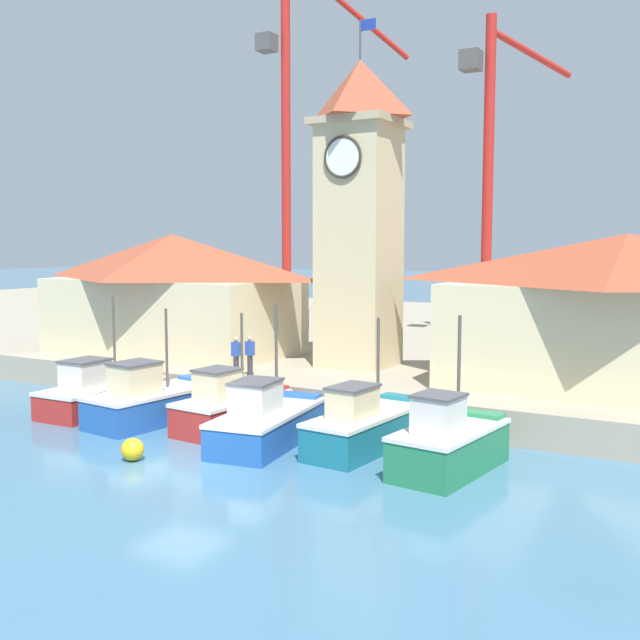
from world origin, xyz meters
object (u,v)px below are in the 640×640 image
Objects in this scene: dock_worker_near_tower at (236,356)px; dock_worker_along_quay at (250,355)px; fishing_boat_left_outer at (153,401)px; clock_tower at (359,206)px; fishing_boat_far_left at (102,393)px; fishing_boat_mid_right at (449,444)px; fishing_boat_mid_left at (267,422)px; port_crane_far at (291,194)px; fishing_boat_center at (366,425)px; fishing_boat_left_inner at (231,408)px; warehouse_right at (625,311)px; port_crane_near at (488,221)px; warehouse_left at (173,292)px; mooring_buoy at (133,449)px.

dock_worker_along_quay is at bearing 50.84° from dock_worker_near_tower.
clock_tower is at bearing 64.28° from fishing_boat_left_outer.
fishing_boat_far_left is 14.39m from fishing_boat_mid_right.
fishing_boat_mid_left is 0.37× the size of clock_tower.
clock_tower is 14.05m from port_crane_far.
fishing_boat_mid_left is 1.02× the size of fishing_boat_center.
warehouse_right is at bearing 34.39° from fishing_boat_left_inner.
fishing_boat_far_left reaches higher than fishing_boat_left_inner.
port_crane_near is (9.59, 18.39, 6.96)m from fishing_boat_far_left.
fishing_boat_mid_right is 19.11m from warehouse_left.
port_crane_far reaches higher than fishing_boat_far_left.
warehouse_right is 14.72m from dock_worker_near_tower.
port_crane_far is 18.04m from dock_worker_near_tower.
fishing_boat_left_inner is 10.89m from clock_tower.
warehouse_right is (20.39, 0.78, -0.06)m from warehouse_left.
dock_worker_along_quay is at bearing 39.75° from fishing_boat_far_left.
clock_tower is 21.17× the size of mooring_buoy.
fishing_boat_left_outer is 0.37× the size of clock_tower.
fishing_boat_left_outer reaches higher than mooring_buoy.
fishing_boat_center is (3.01, 1.13, 0.00)m from fishing_boat_mid_left.
fishing_boat_mid_right is 0.35× the size of warehouse_right.
port_crane_far is 17.81m from dock_worker_along_quay.
dock_worker_along_quay is at bearing -120.56° from clock_tower.
clock_tower is (-4.22, 7.95, 7.30)m from fishing_boat_center.
fishing_boat_mid_left is 11.71m from clock_tower.
fishing_boat_left_outer is 0.45× the size of warehouse_left.
warehouse_left is at bearing 125.59° from fishing_boat_left_outer.
warehouse_right is 23.38m from port_crane_far.
fishing_boat_mid_right is (6.10, 0.08, 0.07)m from fishing_boat_mid_left.
fishing_boat_center is 11.59m from clock_tower.
fishing_boat_far_left is at bearing -155.49° from warehouse_right.
fishing_boat_mid_right is at bearing -24.52° from dock_worker_along_quay.
clock_tower is (-7.31, 8.99, 7.23)m from fishing_boat_mid_right.
fishing_boat_center is 7.73× the size of mooring_buoy.
dock_worker_near_tower and dock_worker_along_quay have the same top height.
dock_worker_along_quay is at bearing -27.52° from warehouse_left.
fishing_boat_mid_left is at bearing -37.32° from warehouse_left.
warehouse_right is 7.80× the size of dock_worker_near_tower.
port_crane_far reaches higher than dock_worker_near_tower.
mooring_buoy is at bearing -69.92° from port_crane_far.
fishing_boat_mid_left is at bearing -93.95° from port_crane_near.
fishing_boat_left_inner is at bearing 154.56° from fishing_boat_mid_left.
fishing_boat_mid_left is at bearing -60.65° from port_crane_far.
mooring_buoy is (-1.30, -12.58, -7.70)m from clock_tower.
fishing_boat_left_outer is at bearing -109.49° from port_crane_near.
port_crane_near is at bearing 69.95° from dock_worker_near_tower.
fishing_boat_center is 0.31× the size of port_crane_near.
fishing_boat_left_outer is at bearing 174.23° from fishing_boat_mid_left.
dock_worker_along_quay is (-2.63, -4.46, -6.02)m from clock_tower.
port_crane_near is (2.54, 10.26, -0.38)m from clock_tower.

